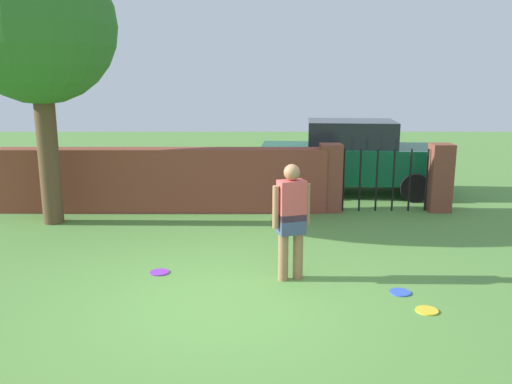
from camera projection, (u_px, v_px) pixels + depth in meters
ground_plane at (221, 303)px, 6.64m from camera, size 40.00×40.00×0.00m
brick_wall at (161, 180)px, 10.97m from camera, size 6.70×0.50×1.31m
tree at (35, 28)px, 9.44m from camera, size 2.78×2.78×5.02m
person at (289, 217)px, 7.23m from camera, size 0.52×0.32×1.62m
fence_gate at (383, 178)px, 10.97m from camera, size 2.69×0.44×1.40m
car at (348, 157)px, 12.65m from camera, size 4.34×2.21×1.72m
frisbee_blue at (398, 292)px, 6.96m from camera, size 0.27×0.27×0.02m
frisbee_purple at (158, 272)px, 7.64m from camera, size 0.27×0.27×0.02m
frisbee_yellow at (425, 310)px, 6.42m from camera, size 0.27×0.27×0.02m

